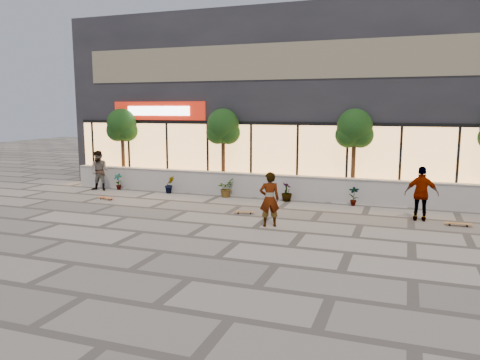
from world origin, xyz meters
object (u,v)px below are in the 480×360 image
(tree_midwest, at_px, (223,129))
(tree_west, at_px, (122,127))
(skater_center, at_px, (269,199))
(skateboard_left, at_px, (106,198))
(skateboard_right_near, at_px, (458,224))
(skater_right_near, at_px, (422,194))
(skater_left, at_px, (99,171))
(tree_mideast, at_px, (354,131))
(skateboard_center, at_px, (244,212))

(tree_midwest, bearing_deg, tree_west, 180.00)
(skater_center, distance_m, skateboard_left, 8.27)
(skateboard_left, bearing_deg, skateboard_right_near, 11.38)
(skater_center, bearing_deg, skater_right_near, -176.27)
(skater_center, bearing_deg, skater_left, -46.34)
(skateboard_left, bearing_deg, tree_midwest, 52.25)
(tree_west, height_order, skateboard_left, tree_west)
(skater_right_near, bearing_deg, skater_left, -6.25)
(tree_west, distance_m, skater_center, 11.14)
(tree_west, xyz_separation_m, skateboard_right_near, (15.39, -3.49, -2.90))
(tree_mideast, bearing_deg, tree_west, 180.00)
(skater_center, relative_size, skateboard_left, 2.18)
(tree_mideast, relative_size, skater_left, 2.04)
(skater_center, distance_m, skater_left, 10.38)
(tree_mideast, distance_m, skateboard_left, 11.07)
(skater_center, distance_m, skateboard_right_near, 6.43)
(skateboard_center, xyz_separation_m, skateboard_left, (-6.57, 0.59, 0.01))
(tree_mideast, bearing_deg, skater_center, -110.54)
(skateboard_left, bearing_deg, tree_mideast, 30.54)
(tree_mideast, distance_m, skateboard_center, 6.17)
(skater_right_near, xyz_separation_m, skateboard_center, (-6.20, -1.07, -0.89))
(tree_mideast, height_order, skater_left, tree_mideast)
(tree_midwest, bearing_deg, skater_center, -55.37)
(skater_right_near, bearing_deg, tree_midwest, -20.34)
(skateboard_right_near, bearing_deg, tree_midwest, 160.00)
(tree_midwest, xyz_separation_m, skateboard_left, (-4.07, -3.56, -2.90))
(skateboard_center, distance_m, skateboard_left, 6.60)
(skater_center, height_order, skater_left, skater_left)
(tree_west, relative_size, skateboard_right_near, 4.49)
(skater_center, xyz_separation_m, skateboard_left, (-7.96, 2.07, -0.84))
(tree_mideast, xyz_separation_m, skateboard_right_near, (3.89, -3.49, -2.90))
(skateboard_left, bearing_deg, skater_left, 142.67)
(skater_right_near, bearing_deg, skateboard_left, 1.35)
(skateboard_center, bearing_deg, skater_left, 149.06)
(skateboard_left, bearing_deg, skateboard_center, 5.89)
(tree_mideast, distance_m, skater_right_near, 4.57)
(tree_west, height_order, skater_center, tree_west)
(tree_midwest, bearing_deg, skateboard_center, -59.01)
(tree_mideast, xyz_separation_m, skateboard_center, (-3.50, -4.16, -2.91))
(skater_left, height_order, skateboard_right_near, skater_left)
(tree_midwest, distance_m, skateboard_left, 6.14)
(tree_midwest, distance_m, skater_center, 7.15)
(tree_mideast, xyz_separation_m, skater_left, (-11.72, -1.71, -2.03))
(skater_center, height_order, skateboard_left, skater_center)
(tree_west, distance_m, tree_midwest, 5.50)
(tree_mideast, distance_m, skateboard_right_near, 5.97)
(skateboard_left, height_order, skateboard_right_near, skateboard_right_near)
(skater_left, relative_size, skateboard_center, 2.45)
(tree_west, bearing_deg, skateboard_left, -68.16)
(skateboard_center, bearing_deg, skater_center, -60.96)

